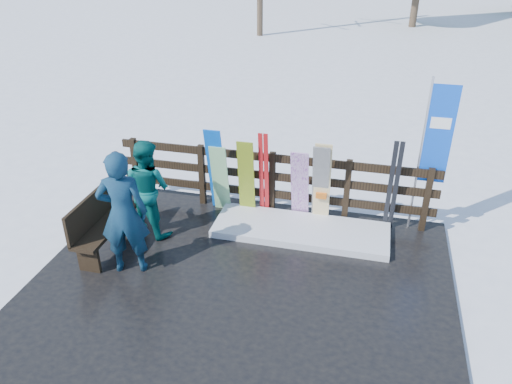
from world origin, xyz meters
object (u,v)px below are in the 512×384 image
(rental_flag, at_px, (434,141))
(bench, at_px, (102,220))
(snowboard_1, at_px, (220,179))
(snowboard_2, at_px, (246,179))
(snowboard_5, at_px, (322,184))
(snowboard_0, at_px, (216,170))
(person_back, at_px, (148,188))
(person_front, at_px, (123,214))
(snowboard_3, at_px, (300,186))
(snowboard_4, at_px, (320,185))

(rental_flag, bearing_deg, bench, -159.58)
(bench, height_order, snowboard_1, snowboard_1)
(snowboard_2, xyz_separation_m, snowboard_5, (1.30, 0.00, 0.06))
(snowboard_0, xyz_separation_m, snowboard_1, (0.06, -0.00, -0.15))
(rental_flag, relative_size, person_back, 1.58)
(snowboard_1, xyz_separation_m, person_back, (-0.93, -0.91, 0.17))
(snowboard_1, distance_m, person_back, 1.31)
(rental_flag, height_order, person_front, rental_flag)
(snowboard_1, height_order, person_back, person_back)
(bench, bearing_deg, person_back, 51.06)
(bench, distance_m, snowboard_3, 3.25)
(snowboard_1, relative_size, snowboard_5, 0.85)
(snowboard_1, relative_size, rental_flag, 0.51)
(snowboard_3, bearing_deg, snowboard_0, 180.00)
(snowboard_0, distance_m, person_front, 2.09)
(bench, height_order, rental_flag, rental_flag)
(snowboard_0, relative_size, snowboard_5, 1.05)
(snowboard_4, bearing_deg, person_front, -142.86)
(snowboard_4, distance_m, person_back, 2.83)
(snowboard_0, bearing_deg, person_back, -133.69)
(snowboard_3, distance_m, snowboard_5, 0.38)
(snowboard_5, distance_m, person_back, 2.86)
(snowboard_5, relative_size, rental_flag, 0.60)
(snowboard_1, height_order, snowboard_4, snowboard_4)
(snowboard_2, xyz_separation_m, snowboard_3, (0.93, 0.00, -0.02))
(snowboard_2, height_order, rental_flag, rental_flag)
(snowboard_3, xyz_separation_m, snowboard_5, (0.37, 0.00, 0.08))
(snowboard_1, xyz_separation_m, snowboard_3, (1.41, 0.00, 0.04))
(snowboard_2, relative_size, snowboard_4, 0.94)
(snowboard_4, xyz_separation_m, snowboard_5, (0.02, 0.00, 0.02))
(snowboard_2, height_order, person_back, person_back)
(snowboard_2, bearing_deg, bench, -141.15)
(snowboard_1, height_order, snowboard_3, snowboard_3)
(bench, xyz_separation_m, snowboard_3, (2.85, 1.55, 0.18))
(snowboard_3, relative_size, snowboard_4, 0.93)
(snowboard_3, distance_m, rental_flag, 2.24)
(snowboard_2, bearing_deg, snowboard_3, 0.00)
(snowboard_0, distance_m, snowboard_3, 1.47)
(snowboard_0, height_order, person_back, person_back)
(snowboard_3, xyz_separation_m, rental_flag, (2.03, 0.27, 0.91))
(person_front, xyz_separation_m, person_back, (-0.11, 1.04, -0.14))
(snowboard_5, height_order, person_back, person_back)
(person_front, distance_m, person_back, 1.05)
(rental_flag, distance_m, person_back, 4.59)
(snowboard_3, bearing_deg, snowboard_4, -0.00)
(rental_flag, bearing_deg, snowboard_3, -172.42)
(snowboard_1, relative_size, person_front, 0.69)
(snowboard_2, relative_size, person_front, 0.75)
(person_front, bearing_deg, snowboard_3, -156.29)
(snowboard_3, bearing_deg, person_front, -138.82)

